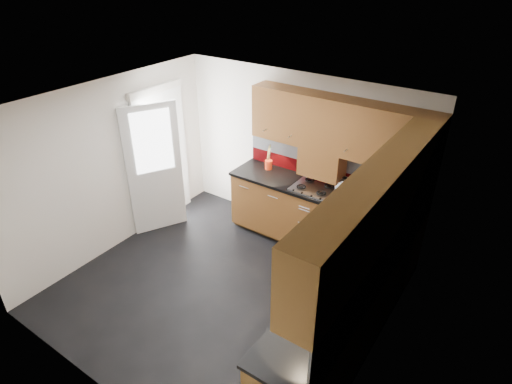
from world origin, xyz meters
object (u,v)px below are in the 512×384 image
Objects in this scene: utensil_pot at (269,163)px; toaster at (346,185)px; gas_hob at (315,188)px; food_processor at (391,221)px.

utensil_pot is 1.23m from toaster.
gas_hob is 2.23× the size of toaster.
food_processor reaches higher than gas_hob.
gas_hob is at bearing -10.35° from utensil_pot.
food_processor is (0.81, -0.58, 0.04)m from toaster.
gas_hob is 1.51× the size of utensil_pot.
utensil_pot is at bearing -178.47° from toaster.
gas_hob is 0.42m from toaster.
utensil_pot reaches higher than toaster.
food_processor is at bearing -15.01° from utensil_pot.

